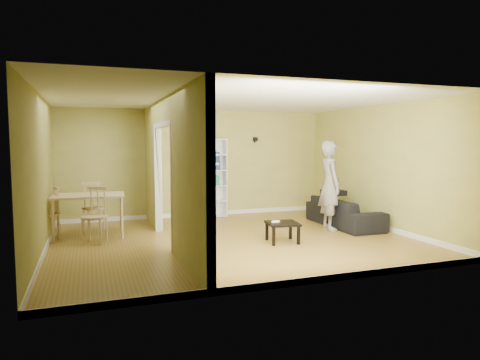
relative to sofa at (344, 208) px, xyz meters
name	(u,v)px	position (x,y,z in m)	size (l,w,h in m)	color
room_shell	(233,170)	(-2.70, -0.45, 0.90)	(6.50, 6.50, 6.50)	olive
partition	(169,172)	(-3.90, -0.45, 0.90)	(0.22, 5.50, 2.60)	#B6B54C
wall_speaker	(255,139)	(-1.20, 2.24, 1.50)	(0.10, 0.10, 0.10)	black
sofa	(344,208)	(0.00, 0.00, 0.00)	(0.89, 2.08, 0.79)	black
person	(330,178)	(-0.50, -0.22, 0.69)	(0.62, 0.79, 2.18)	slate
bookshelf	(209,178)	(-2.45, 2.15, 0.56)	(0.80, 0.35, 1.91)	white
paper_box_teal	(209,180)	(-2.47, 2.10, 0.50)	(0.45, 0.29, 0.23)	#288C6E
paper_box_navy_b	(210,165)	(-2.43, 2.10, 0.87)	(0.43, 0.28, 0.22)	#1B1E4C
paper_box_navy_c	(210,156)	(-2.44, 2.10, 1.08)	(0.42, 0.28, 0.22)	navy
coffee_table	(282,225)	(-1.93, -0.96, -0.08)	(0.55, 0.55, 0.37)	black
game_controller	(275,221)	(-2.05, -0.90, -0.01)	(0.15, 0.04, 0.03)	white
dining_table	(89,199)	(-5.25, 0.71, 0.35)	(1.31, 0.88, 0.82)	tan
chair_left	(47,213)	(-5.99, 0.79, 0.09)	(0.45, 0.45, 0.98)	tan
chair_near	(94,215)	(-5.15, 0.11, 0.11)	(0.46, 0.46, 1.01)	tan
chair_far	(94,206)	(-5.15, 1.25, 0.12)	(0.48, 0.48, 1.04)	tan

